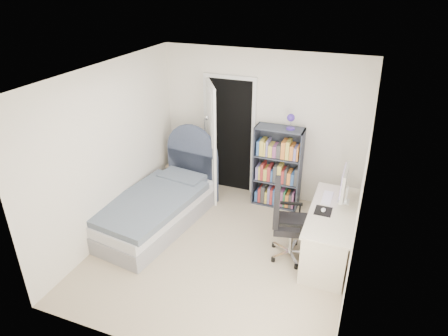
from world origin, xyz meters
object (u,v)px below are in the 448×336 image
(nightstand, at_px, (179,169))
(office_chair, at_px, (286,217))
(bookcase, at_px, (278,171))
(desk, at_px, (330,231))
(bed, at_px, (159,206))
(floor_lamp, at_px, (206,162))

(nightstand, xyz_separation_m, office_chair, (2.23, -1.25, 0.25))
(bookcase, bearing_deg, desk, -46.61)
(desk, relative_size, office_chair, 1.32)
(bed, bearing_deg, office_chair, -2.99)
(desk, bearing_deg, office_chair, -158.62)
(nightstand, xyz_separation_m, desk, (2.81, -1.03, 0.03))
(bed, bearing_deg, bookcase, 37.53)
(floor_lamp, xyz_separation_m, office_chair, (1.69, -1.23, 0.02))
(bookcase, height_order, office_chair, bookcase)
(bed, xyz_separation_m, floor_lamp, (0.31, 1.13, 0.30))
(desk, bearing_deg, bed, -177.31)
(nightstand, distance_m, floor_lamp, 0.59)
(desk, distance_m, office_chair, 0.66)
(bed, relative_size, nightstand, 4.04)
(nightstand, relative_size, office_chair, 0.49)
(floor_lamp, bearing_deg, office_chair, -36.10)
(bed, xyz_separation_m, nightstand, (-0.23, 1.15, 0.07))
(desk, bearing_deg, bookcase, 133.39)
(floor_lamp, xyz_separation_m, bookcase, (1.25, 0.07, 0.03))
(desk, bearing_deg, floor_lamp, 156.05)
(desk, height_order, office_chair, desk)
(nightstand, bearing_deg, bookcase, 1.51)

